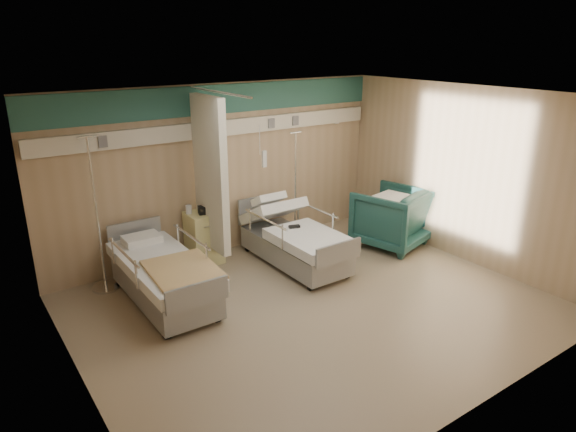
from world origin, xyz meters
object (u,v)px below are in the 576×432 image
(bedside_cabinet, at_px, (204,238))
(iv_stand_left, at_px, (103,259))
(iv_stand_right, at_px, (295,218))
(visitor_armchair, at_px, (392,217))
(bed_left, at_px, (164,281))
(bed_right, at_px, (295,246))

(bedside_cabinet, bearing_deg, iv_stand_left, -179.53)
(iv_stand_right, bearing_deg, visitor_armchair, -45.01)
(iv_stand_left, bearing_deg, iv_stand_right, 0.04)
(bed_left, height_order, visitor_armchair, visitor_armchair)
(visitor_armchair, relative_size, iv_stand_left, 0.50)
(bed_right, height_order, iv_stand_right, iv_stand_right)
(bed_right, relative_size, bedside_cabinet, 2.54)
(bed_left, relative_size, bedside_cabinet, 2.54)
(visitor_armchair, bearing_deg, iv_stand_right, -59.83)
(visitor_armchair, bearing_deg, bed_right, -24.40)
(bed_left, height_order, iv_stand_right, iv_stand_right)
(bed_left, distance_m, bedside_cabinet, 1.39)
(bed_right, xyz_separation_m, bedside_cabinet, (-1.15, 0.90, 0.11))
(bed_right, height_order, bedside_cabinet, bedside_cabinet)
(bed_right, relative_size, iv_stand_right, 1.10)
(bed_left, distance_m, visitor_armchair, 4.07)
(bed_left, relative_size, iv_stand_right, 1.10)
(bed_right, height_order, visitor_armchair, visitor_armchair)
(bedside_cabinet, height_order, visitor_armchair, visitor_armchair)
(iv_stand_right, bearing_deg, bed_right, -126.10)
(bedside_cabinet, height_order, iv_stand_left, iv_stand_left)
(iv_stand_right, height_order, iv_stand_left, iv_stand_left)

